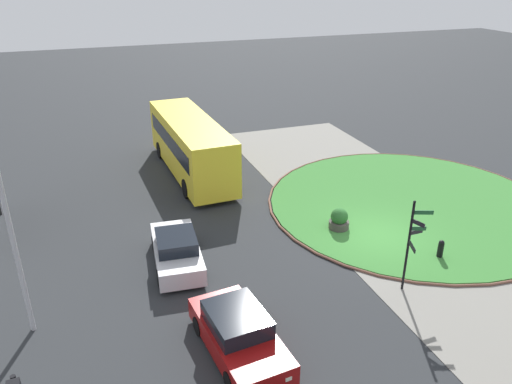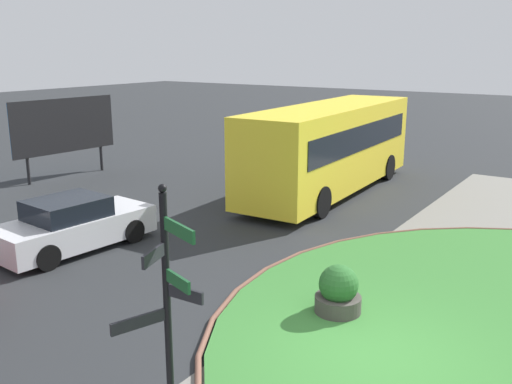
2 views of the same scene
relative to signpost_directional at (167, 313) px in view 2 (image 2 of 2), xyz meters
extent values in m
plane|color=#282B2D|center=(3.71, -1.15, -2.09)|extent=(120.00, 120.00, 0.00)
cylinder|color=black|center=(0.06, 0.06, -0.32)|extent=(0.09, 0.09, 3.53)
sphere|color=black|center=(0.06, 0.06, 1.49)|extent=(0.10, 0.10, 0.10)
cube|color=#195128|center=(-0.07, -0.29, 1.09)|extent=(0.27, 0.63, 0.15)
cube|color=black|center=(-0.21, -0.03, 0.78)|extent=(0.47, 0.17, 0.15)
cube|color=#195128|center=(-0.04, -0.22, 0.46)|extent=(0.20, 0.48, 0.15)
cube|color=black|center=(0.07, -0.23, 0.27)|extent=(0.05, 0.49, 0.15)
cube|color=black|center=(-0.30, 0.18, -0.04)|extent=(0.65, 0.25, 0.15)
cube|color=yellow|center=(13.69, 4.73, -0.38)|extent=(9.77, 2.83, 2.86)
cube|color=black|center=(13.64, 5.97, 0.02)|extent=(8.52, 0.36, 0.88)
cube|color=black|center=(13.74, 3.50, 0.02)|extent=(8.52, 0.36, 0.88)
cube|color=black|center=(18.54, 4.93, -0.24)|extent=(0.10, 2.01, 1.10)
cube|color=black|center=(18.54, 4.93, 0.83)|extent=(0.07, 1.35, 0.28)
cylinder|color=black|center=(16.74, 5.98, -1.59)|extent=(1.01, 0.34, 1.00)
cylinder|color=black|center=(16.83, 3.73, -1.59)|extent=(1.01, 0.34, 1.00)
cylinder|color=black|center=(10.55, 5.74, -1.59)|extent=(1.01, 0.34, 1.00)
cylinder|color=black|center=(10.64, 3.49, -1.59)|extent=(1.01, 0.34, 1.00)
cube|color=silver|center=(4.56, 7.50, -1.55)|extent=(4.26, 2.07, 0.71)
cube|color=black|center=(4.39, 7.51, -0.95)|extent=(1.96, 1.66, 0.50)
cube|color=#EAEACC|center=(6.67, 7.83, -1.52)|extent=(0.04, 0.20, 0.12)
cube|color=#EAEACC|center=(6.58, 6.80, -1.52)|extent=(0.04, 0.20, 0.12)
cylinder|color=black|center=(5.90, 8.16, -1.77)|extent=(0.66, 0.28, 0.64)
cylinder|color=black|center=(5.77, 6.61, -1.77)|extent=(0.66, 0.28, 0.64)
cylinder|color=black|center=(3.35, 8.38, -1.77)|extent=(0.66, 0.28, 0.64)
cylinder|color=black|center=(3.22, 6.83, -1.77)|extent=(0.66, 0.28, 0.64)
cylinder|color=black|center=(8.32, 14.83, -1.03)|extent=(0.12, 0.12, 2.11)
cylinder|color=black|center=(11.69, 14.56, -1.03)|extent=(0.12, 0.12, 2.11)
cube|color=#1E66B2|center=(10.01, 14.70, 0.02)|extent=(4.50, 0.47, 2.05)
cube|color=black|center=(10.00, 14.63, 0.02)|extent=(4.59, 0.39, 2.15)
cylinder|color=#47423D|center=(4.87, 0.09, -1.87)|extent=(0.91, 0.91, 0.42)
sphere|color=#286028|center=(4.87, 0.09, -1.41)|extent=(0.77, 0.77, 0.77)
camera|label=1|loc=(-12.47, 10.32, 8.89)|focal=35.12mm
camera|label=2|loc=(-4.51, -4.28, 3.02)|focal=39.98mm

